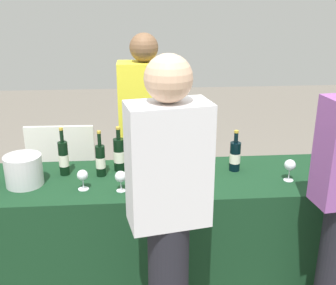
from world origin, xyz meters
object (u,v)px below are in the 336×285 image
(wine_glass_4, at_px, (290,166))
(guest_0, at_px, (168,207))
(wine_bottle_1, at_px, (100,160))
(wine_glass_0, at_px, (83,176))
(wine_glass_2, at_px, (144,170))
(wine_bottle_2, at_px, (119,154))
(wine_glass_1, at_px, (121,177))
(wine_bottle_3, at_px, (194,155))
(wine_glass_3, at_px, (197,167))
(wine_bottle_0, at_px, (64,158))
(server_pouring, at_px, (145,129))
(ice_bucket, at_px, (24,170))
(menu_board, at_px, (63,173))
(wine_bottle_4, at_px, (235,156))

(wine_glass_4, distance_m, guest_0, 1.04)
(wine_bottle_1, height_order, wine_glass_0, wine_bottle_1)
(wine_glass_2, relative_size, wine_glass_4, 0.99)
(wine_bottle_2, bearing_deg, wine_glass_2, -57.67)
(wine_glass_0, relative_size, wine_glass_1, 0.98)
(wine_bottle_3, xyz_separation_m, wine_glass_3, (-0.00, -0.16, -0.02))
(wine_bottle_0, height_order, server_pouring, server_pouring)
(ice_bucket, relative_size, guest_0, 0.14)
(wine_bottle_0, bearing_deg, wine_glass_0, -57.89)
(wine_glass_0, distance_m, ice_bucket, 0.40)
(wine_bottle_3, distance_m, wine_glass_1, 0.57)
(wine_glass_4, bearing_deg, wine_glass_3, 174.64)
(wine_bottle_0, distance_m, guest_0, 1.04)
(wine_glass_3, xyz_separation_m, menu_board, (-1.04, 0.90, -0.41))
(wine_glass_2, xyz_separation_m, server_pouring, (0.03, 0.75, 0.03))
(wine_bottle_0, relative_size, server_pouring, 0.21)
(wine_bottle_3, relative_size, guest_0, 0.19)
(wine_bottle_2, xyz_separation_m, wine_glass_4, (1.12, -0.26, -0.01))
(wine_bottle_4, bearing_deg, ice_bucket, -175.08)
(wine_glass_0, bearing_deg, wine_bottle_0, 122.11)
(ice_bucket, bearing_deg, wine_glass_3, -0.92)
(wine_bottle_3, distance_m, wine_glass_4, 0.64)
(wine_glass_0, height_order, wine_glass_1, wine_glass_1)
(wine_glass_3, bearing_deg, guest_0, -110.25)
(wine_glass_0, distance_m, wine_glass_1, 0.24)
(ice_bucket, bearing_deg, wine_glass_0, -14.64)
(wine_glass_1, bearing_deg, wine_bottle_1, 119.83)
(wine_glass_4, height_order, server_pouring, server_pouring)
(wine_bottle_4, bearing_deg, server_pouring, 137.21)
(wine_bottle_3, height_order, wine_glass_3, wine_bottle_3)
(wine_bottle_0, distance_m, wine_bottle_2, 0.37)
(server_pouring, xyz_separation_m, guest_0, (0.08, -1.35, 0.03))
(wine_glass_4, xyz_separation_m, guest_0, (-0.84, -0.60, 0.06))
(wine_glass_3, distance_m, ice_bucket, 1.12)
(wine_bottle_3, xyz_separation_m, wine_glass_4, (0.60, -0.22, -0.01))
(wine_glass_0, relative_size, wine_glass_3, 0.97)
(wine_bottle_1, xyz_separation_m, wine_bottle_2, (0.12, 0.08, 0.01))
(wine_bottle_1, bearing_deg, wine_bottle_4, 1.04)
(wine_glass_0, distance_m, wine_glass_3, 0.74)
(wine_bottle_1, bearing_deg, wine_glass_4, -8.18)
(wine_glass_0, height_order, wine_glass_3, wine_glass_3)
(wine_bottle_0, relative_size, wine_bottle_4, 1.15)
(wine_bottle_4, bearing_deg, wine_glass_0, -167.78)
(wine_glass_3, bearing_deg, wine_glass_0, -173.62)
(wine_bottle_0, xyz_separation_m, wine_bottle_2, (0.37, 0.04, -0.00))
(wine_glass_1, relative_size, menu_board, 0.16)
(wine_glass_3, relative_size, wine_glass_4, 0.92)
(wine_bottle_2, distance_m, wine_glass_4, 1.15)
(wine_bottle_3, distance_m, wine_glass_3, 0.16)
(wine_bottle_0, distance_m, wine_glass_4, 1.50)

